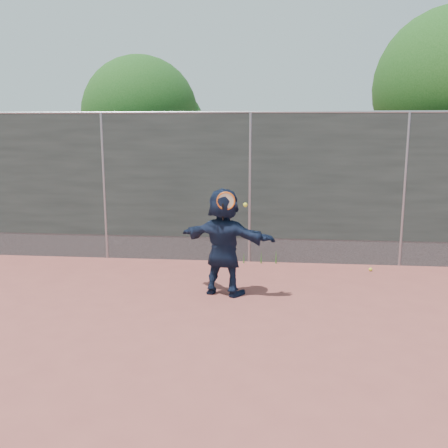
# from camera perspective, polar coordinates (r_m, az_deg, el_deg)

# --- Properties ---
(ground) EXTENTS (80.00, 80.00, 0.00)m
(ground) POSITION_cam_1_polar(r_m,az_deg,el_deg) (7.00, 1.39, -11.88)
(ground) COLOR #9E4C42
(ground) RESTS_ON ground
(player) EXTENTS (1.72, 0.99, 1.77)m
(player) POSITION_cam_1_polar(r_m,az_deg,el_deg) (8.12, 0.00, -2.04)
(player) COLOR #141E37
(player) RESTS_ON ground
(ball_ground) EXTENTS (0.07, 0.07, 0.07)m
(ball_ground) POSITION_cam_1_polar(r_m,az_deg,el_deg) (10.01, 16.40, -5.00)
(ball_ground) COLOR yellow
(ball_ground) RESTS_ON ground
(fence) EXTENTS (20.00, 0.06, 3.03)m
(fence) POSITION_cam_1_polar(r_m,az_deg,el_deg) (10.00, 2.97, 4.49)
(fence) COLOR #38423D
(fence) RESTS_ON ground
(swing_action) EXTENTS (0.49, 0.16, 0.51)m
(swing_action) POSITION_cam_1_polar(r_m,az_deg,el_deg) (7.79, 0.42, 2.48)
(swing_action) COLOR orange
(swing_action) RESTS_ON ground
(tree_left) EXTENTS (3.15, 3.00, 4.53)m
(tree_left) POSITION_cam_1_polar(r_m,az_deg,el_deg) (13.40, -8.82, 11.86)
(tree_left) COLOR #382314
(tree_left) RESTS_ON ground
(weed_clump) EXTENTS (0.68, 0.07, 0.30)m
(weed_clump) POSITION_cam_1_polar(r_m,az_deg,el_deg) (10.15, 4.52, -3.77)
(weed_clump) COLOR #387226
(weed_clump) RESTS_ON ground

